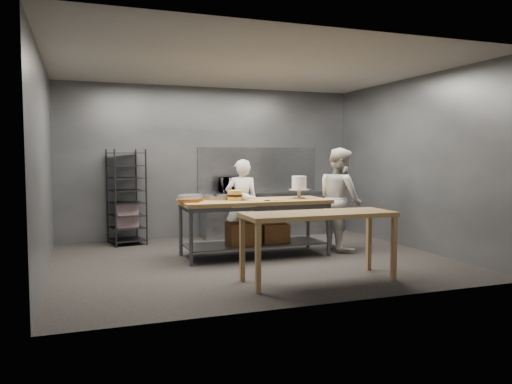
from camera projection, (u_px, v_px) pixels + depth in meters
ground at (253, 259)px, 7.85m from camera, size 6.00×6.00×0.00m
back_wall at (212, 162)px, 10.09m from camera, size 6.00×0.04×3.00m
work_table at (255, 221)px, 8.08m from camera, size 2.40×0.90×0.92m
near_counter at (319, 219)px, 6.48m from camera, size 2.00×0.70×0.90m
back_counter at (263, 213)px, 10.20m from camera, size 2.60×0.60×0.90m
splashback_panel at (258, 169)px, 10.42m from camera, size 2.60×0.02×0.90m
speed_rack at (126, 198)px, 9.18m from camera, size 0.71×0.75×1.75m
chef_behind at (242, 204)px, 8.77m from camera, size 0.64×0.49×1.57m
chef_right at (340, 199)px, 8.63m from camera, size 0.68×0.87×1.77m
microwave at (234, 185)px, 9.95m from camera, size 0.54×0.37×0.30m
frosted_cake_stand at (299, 185)px, 8.26m from camera, size 0.34×0.34×0.37m
layer_cake at (235, 195)px, 7.95m from camera, size 0.24×0.24×0.16m
cake_pans at (216, 197)px, 8.07m from camera, size 0.42×0.31×0.07m
piping_bag at (251, 197)px, 7.84m from camera, size 0.26×0.40×0.12m
offset_spatula at (272, 201)px, 7.86m from camera, size 0.36×0.02×0.02m
pastry_clamshells at (190, 198)px, 7.72m from camera, size 0.40×0.38×0.11m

